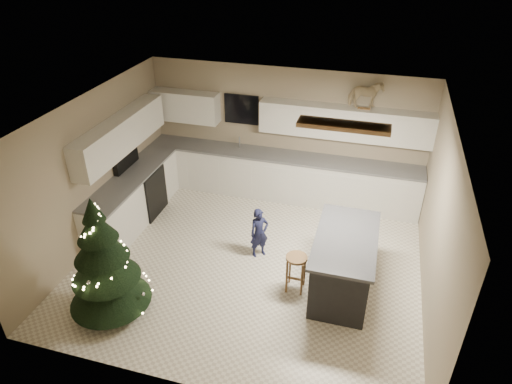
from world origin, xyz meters
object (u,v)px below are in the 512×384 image
christmas_tree (105,267)px  bar_stool (296,265)px  island (343,263)px  toddler (259,233)px  rocking_horse (366,95)px

christmas_tree → bar_stool: bearing=24.8°
island → christmas_tree: bearing=-156.6°
bar_stool → toddler: toddler is taller
bar_stool → christmas_tree: (-2.49, -1.15, 0.32)m
rocking_horse → bar_stool: bearing=152.5°
toddler → rocking_horse: rocking_horse is taller
toddler → rocking_horse: 3.10m
christmas_tree → toddler: (1.73, 1.81, -0.34)m
bar_stool → island: bearing=17.8°
toddler → rocking_horse: size_ratio=1.42×
island → rocking_horse: (-0.07, 2.55, 1.79)m
bar_stool → christmas_tree: 2.77m
christmas_tree → toddler: christmas_tree is taller
island → bar_stool: bearing=-162.2°
island → rocking_horse: 3.12m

